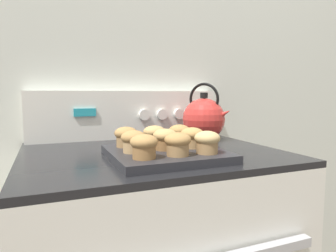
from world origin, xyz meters
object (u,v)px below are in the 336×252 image
object	(u,v)px
muffin_r0_c0	(144,146)
muffin_r1_c0	(134,141)
muffin_r1_c2	(192,137)
tea_kettle	(204,118)
muffin_r0_c1	(176,143)
muffin_r2_c0	(126,136)
muffin_r2_c1	(153,135)
muffin_pan	(164,154)
muffin_r2_c2	(179,133)
muffin_r0_c2	(207,142)
muffin_r1_c1	(165,139)

from	to	relation	value
muffin_r0_c0	muffin_r1_c0	bearing A→B (deg)	91.77
muffin_r1_c2	tea_kettle	size ratio (longest dim) A/B	0.31
muffin_r0_c1	muffin_r2_c0	bearing A→B (deg)	115.55
muffin_r2_c0	muffin_r2_c1	bearing A→B (deg)	0.34
muffin_pan	muffin_r1_c2	world-z (taller)	muffin_r1_c2
muffin_r2_c0	muffin_r2_c2	distance (m)	0.17
muffin_r1_c0	tea_kettle	xyz separation A→B (m)	(0.33, 0.23, 0.03)
muffin_r2_c0	muffin_r0_c1	bearing A→B (deg)	-64.45
muffin_r2_c2	muffin_r0_c2	bearing A→B (deg)	-89.88
muffin_r0_c2	muffin_r1_c1	world-z (taller)	same
muffin_r0_c0	muffin_r2_c2	xyz separation A→B (m)	(0.17, 0.17, 0.00)
muffin_r0_c0	muffin_r2_c2	bearing A→B (deg)	45.09
muffin_r0_c1	muffin_r0_c2	distance (m)	0.09
muffin_r1_c0	muffin_pan	bearing A→B (deg)	1.33
muffin_r0_c0	muffin_r1_c0	size ratio (longest dim) A/B	1.00
muffin_r2_c2	tea_kettle	distance (m)	0.22
muffin_r0_c0	muffin_r2_c1	world-z (taller)	same
muffin_r2_c1	muffin_r2_c2	xyz separation A→B (m)	(0.08, -0.00, 0.00)
muffin_r1_c2	muffin_r2_c0	distance (m)	0.19
muffin_r1_c1	muffin_r2_c2	distance (m)	0.12
muffin_r1_c1	muffin_r2_c0	bearing A→B (deg)	134.88
muffin_r1_c0	muffin_r1_c2	bearing A→B (deg)	0.88
muffin_r1_c1	muffin_r2_c0	xyz separation A→B (m)	(-0.09, 0.09, 0.00)
muffin_r1_c1	muffin_r2_c0	distance (m)	0.12
muffin_r0_c2	muffin_r1_c0	world-z (taller)	same
muffin_r0_c1	tea_kettle	bearing A→B (deg)	51.18
muffin_r0_c2	muffin_r1_c1	size ratio (longest dim) A/B	1.00
muffin_r2_c0	muffin_r2_c2	size ratio (longest dim) A/B	1.00
muffin_r1_c0	muffin_r0_c0	bearing A→B (deg)	-88.23
muffin_r2_c1	muffin_r2_c2	bearing A→B (deg)	-1.72
muffin_r1_c0	muffin_r1_c2	xyz separation A→B (m)	(0.17, 0.00, 0.00)
muffin_r0_c2	muffin_r2_c1	bearing A→B (deg)	116.47
muffin_r0_c2	muffin_r2_c0	distance (m)	0.24
muffin_r2_c1	tea_kettle	xyz separation A→B (m)	(0.25, 0.14, 0.03)
muffin_r0_c1	muffin_r2_c0	distance (m)	0.19
muffin_r0_c1	muffin_r1_c0	world-z (taller)	same
muffin_r0_c0	muffin_r0_c1	xyz separation A→B (m)	(0.08, -0.00, 0.00)
muffin_r1_c0	muffin_r2_c1	xyz separation A→B (m)	(0.08, 0.09, 0.00)
muffin_pan	muffin_r0_c1	distance (m)	0.09
muffin_r0_c2	muffin_r2_c2	size ratio (longest dim) A/B	1.00
muffin_r1_c2	muffin_r2_c0	xyz separation A→B (m)	(-0.17, 0.09, 0.00)
muffin_pan	muffin_r2_c2	distance (m)	0.13
muffin_r0_c0	muffin_r2_c1	xyz separation A→B (m)	(0.08, 0.17, 0.00)
muffin_r0_c1	muffin_r1_c0	distance (m)	0.12
muffin_pan	muffin_r2_c0	size ratio (longest dim) A/B	4.47
muffin_r0_c0	muffin_r1_c1	size ratio (longest dim) A/B	1.00
muffin_r1_c2	muffin_r2_c2	xyz separation A→B (m)	(-0.00, 0.08, 0.00)
muffin_pan	muffin_r2_c2	world-z (taller)	muffin_r2_c2
muffin_r2_c1	tea_kettle	distance (m)	0.29
muffin_r0_c0	muffin_r2_c0	size ratio (longest dim) A/B	1.00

